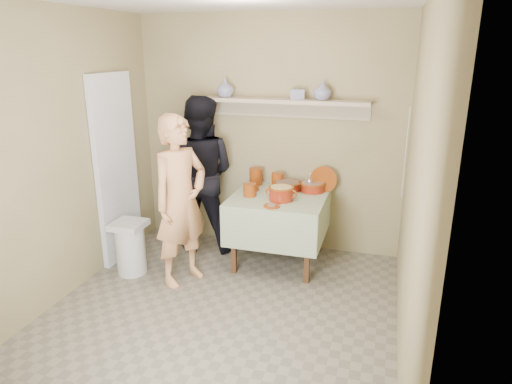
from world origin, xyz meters
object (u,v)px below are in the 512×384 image
(person_cook, at_px, (181,201))
(cazuela_rice, at_px, (281,192))
(person_helper, at_px, (199,175))
(serving_table, at_px, (279,206))
(trash_bin, at_px, (131,247))

(person_cook, distance_m, cazuela_rice, 1.01)
(person_helper, bearing_deg, serving_table, 162.84)
(person_cook, relative_size, trash_bin, 2.98)
(serving_table, bearing_deg, person_helper, 172.39)
(serving_table, relative_size, trash_bin, 1.74)
(trash_bin, bearing_deg, person_helper, 61.38)
(person_helper, xyz_separation_m, serving_table, (0.96, -0.13, -0.23))
(cazuela_rice, bearing_deg, serving_table, 109.22)
(person_helper, bearing_deg, trash_bin, 51.84)
(serving_table, xyz_separation_m, cazuela_rice, (0.05, -0.15, 0.20))
(trash_bin, bearing_deg, serving_table, 25.91)
(person_helper, distance_m, serving_table, 0.99)
(person_cook, xyz_separation_m, trash_bin, (-0.59, -0.01, -0.55))
(person_cook, bearing_deg, cazuela_rice, -33.68)
(person_helper, distance_m, trash_bin, 1.09)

